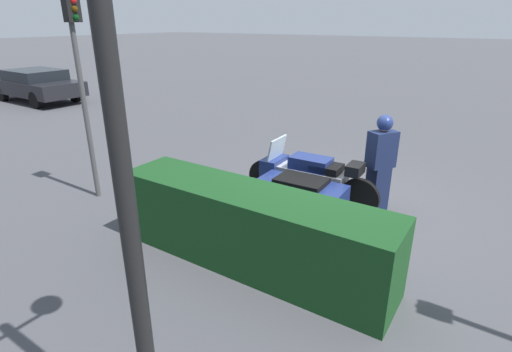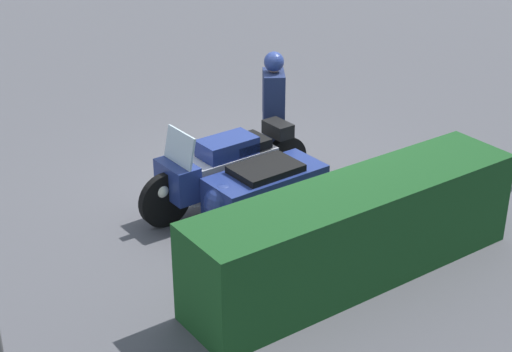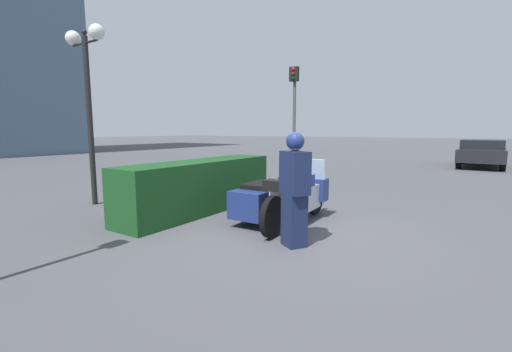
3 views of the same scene
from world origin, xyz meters
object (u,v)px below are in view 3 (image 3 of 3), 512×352
twin_lamp_post (87,72)px  traffic_light_near (294,110)px  parked_car_background (482,152)px  officer_rider (295,187)px  hedge_bush_curbside (200,186)px  police_motorcycle (281,197)px

twin_lamp_post → traffic_light_near: (4.58, -2.87, -0.71)m
traffic_light_near → parked_car_background: (10.26, -4.73, -1.61)m
officer_rider → traffic_light_near: (4.63, 2.39, 1.41)m
twin_lamp_post → traffic_light_near: size_ratio=1.13×
hedge_bush_curbside → traffic_light_near: size_ratio=1.12×
police_motorcycle → hedge_bush_curbside: police_motorcycle is taller
hedge_bush_curbside → traffic_light_near: 4.14m
hedge_bush_curbside → traffic_light_near: bearing=-4.7°
police_motorcycle → traffic_light_near: traffic_light_near is taller
police_motorcycle → officer_rider: officer_rider is taller
officer_rider → hedge_bush_curbside: (0.90, 2.70, -0.36)m
police_motorcycle → twin_lamp_post: size_ratio=0.64×
twin_lamp_post → parked_car_background: size_ratio=0.92×
officer_rider → parked_car_background: officer_rider is taller
officer_rider → twin_lamp_post: twin_lamp_post is taller
officer_rider → twin_lamp_post: size_ratio=0.43×
hedge_bush_curbside → parked_car_background: parked_car_background is taller
twin_lamp_post → traffic_light_near: 5.45m
traffic_light_near → twin_lamp_post: bearing=-37.0°
twin_lamp_post → police_motorcycle: bearing=-76.6°
twin_lamp_post → traffic_light_near: bearing=-32.1°
police_motorcycle → officer_rider: 1.45m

